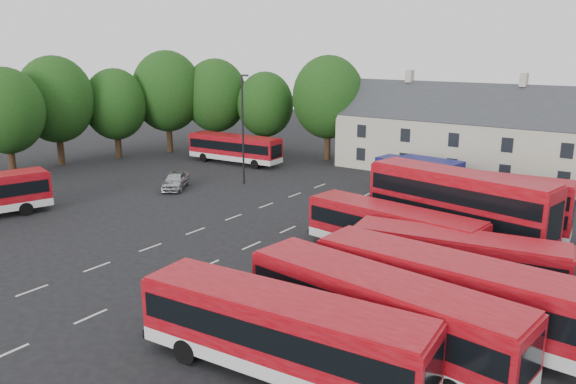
{
  "coord_description": "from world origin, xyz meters",
  "views": [
    {
      "loc": [
        26.63,
        -24.22,
        12.34
      ],
      "look_at": [
        3.87,
        7.6,
        2.2
      ],
      "focal_mm": 35.0,
      "sensor_mm": 36.0,
      "label": 1
    }
  ],
  "objects_px": {
    "bus_dd_south": "(458,204)",
    "lamppost": "(243,127)",
    "silver_car": "(175,180)",
    "box_truck": "(419,174)",
    "bus_row_a": "(281,329)"
  },
  "relations": [
    {
      "from": "bus_row_a",
      "to": "silver_car",
      "type": "xyz_separation_m",
      "value": [
        -25.17,
        18.31,
        -1.23
      ]
    },
    {
      "from": "bus_row_a",
      "to": "silver_car",
      "type": "height_order",
      "value": "bus_row_a"
    },
    {
      "from": "bus_row_a",
      "to": "lamppost",
      "type": "bearing_deg",
      "value": 127.64
    },
    {
      "from": "bus_dd_south",
      "to": "silver_car",
      "type": "relative_size",
      "value": 2.69
    },
    {
      "from": "bus_row_a",
      "to": "bus_dd_south",
      "type": "height_order",
      "value": "bus_dd_south"
    },
    {
      "from": "bus_row_a",
      "to": "silver_car",
      "type": "bearing_deg",
      "value": 139.09
    },
    {
      "from": "box_truck",
      "to": "lamppost",
      "type": "xyz_separation_m",
      "value": [
        -14.75,
        -5.69,
        3.51
      ]
    },
    {
      "from": "bus_dd_south",
      "to": "lamppost",
      "type": "xyz_separation_m",
      "value": [
        -21.79,
        5.02,
        2.57
      ]
    },
    {
      "from": "lamppost",
      "to": "box_truck",
      "type": "bearing_deg",
      "value": 21.1
    },
    {
      "from": "bus_row_a",
      "to": "lamppost",
      "type": "xyz_separation_m",
      "value": [
        -21.39,
        23.33,
        3.33
      ]
    },
    {
      "from": "bus_row_a",
      "to": "box_truck",
      "type": "relative_size",
      "value": 1.57
    },
    {
      "from": "bus_dd_south",
      "to": "silver_car",
      "type": "bearing_deg",
      "value": -170.14
    },
    {
      "from": "bus_dd_south",
      "to": "box_truck",
      "type": "height_order",
      "value": "bus_dd_south"
    },
    {
      "from": "silver_car",
      "to": "bus_row_a",
      "type": "bearing_deg",
      "value": -68.32
    },
    {
      "from": "box_truck",
      "to": "bus_dd_south",
      "type": "bearing_deg",
      "value": -49.26
    }
  ]
}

